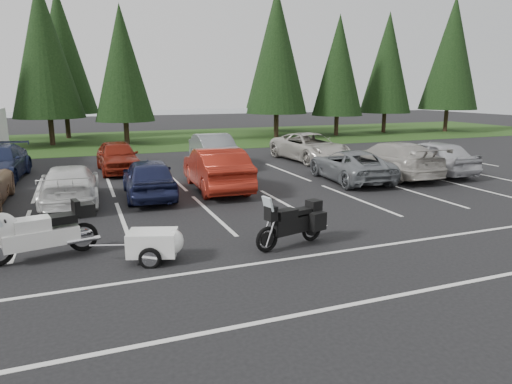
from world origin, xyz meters
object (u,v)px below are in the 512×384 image
Objects in this scene: car_near_8 at (432,157)px; adventure_motorcycle at (290,219)px; car_far_2 at (118,156)px; car_far_3 at (215,150)px; cargo_trailer at (153,246)px; car_near_6 at (350,165)px; car_near_4 at (149,178)px; car_near_7 at (391,159)px; car_near_5 at (216,169)px; car_far_4 at (310,147)px; car_near_3 at (70,184)px; touring_motorcycle at (40,226)px.

car_near_8 reaches higher than adventure_motorcycle.
car_far_2 is 4.77m from car_far_3.
adventure_motorcycle is at bearing 15.20° from cargo_trailer.
car_near_6 is 0.98× the size of car_far_3.
car_far_3 reaches higher than adventure_motorcycle.
car_near_4 is at bearing -86.62° from car_far_2.
car_near_7 reaches higher than car_near_4.
car_near_8 is at bearing 44.23° from cargo_trailer.
adventure_motorcycle is (-0.18, -7.12, -0.13)m from car_near_5.
car_far_4 is (-3.42, 5.56, -0.04)m from car_near_8.
car_near_8 is 1.07× the size of car_far_2.
cargo_trailer is (-0.87, -6.47, -0.37)m from car_near_4.
car_far_2 is 1.90× the size of adventure_motorcycle.
car_near_5 is at bearing -167.85° from car_near_4.
car_far_2 reaches higher than car_near_3.
cargo_trailer is 0.68× the size of adventure_motorcycle.
car_near_7 reaches higher than adventure_motorcycle.
touring_motorcycle reaches higher than adventure_motorcycle.
car_near_3 is 11.16m from car_near_6.
car_far_4 is 16.03m from cargo_trailer.
car_near_8 is at bearing 6.50° from touring_motorcycle.
cargo_trailer is (-9.37, -6.52, -0.30)m from car_near_6.
touring_motorcycle is (-0.58, -5.47, 0.11)m from car_near_3.
car_far_4 is at bearing -153.07° from car_near_3.
car_far_3 is at bearing -32.28° from car_near_8.
car_near_6 is at bearing 12.55° from touring_motorcycle.
car_near_7 is (2.33, 0.25, 0.12)m from car_near_6.
car_far_3 reaches higher than touring_motorcycle.
car_near_5 reaches higher than cargo_trailer.
touring_motorcycle is at bearing 61.55° from car_near_4.
car_near_7 reaches higher than touring_motorcycle.
car_far_3 is 2.13× the size of adventure_motorcycle.
car_near_4 is at bearing -179.88° from car_near_3.
car_near_8 is 17.12m from touring_motorcycle.
car_near_8 is at bearing -177.57° from car_near_3.
car_near_8 is 0.85× the size of car_far_4.
car_near_8 is at bearing -176.79° from car_near_4.
adventure_motorcycle is (3.08, -12.59, -0.04)m from car_far_2.
touring_motorcycle is (-11.74, -5.42, 0.11)m from car_near_6.
cargo_trailer is at bearing 65.26° from car_near_5.
car_near_8 reaches higher than car_far_2.
car_near_4 is at bearing 5.62° from car_near_6.
car_far_2 is 12.96m from adventure_motorcycle.
car_far_4 reaches higher than car_near_3.
car_near_3 is 0.93× the size of car_far_3.
car_near_4 is at bearing -154.26° from car_far_4.
car_near_7 is at bearing 9.72° from touring_motorcycle.
touring_motorcycle is 1.22× the size of adventure_motorcycle.
car_far_4 is at bearing 68.13° from cargo_trailer.
touring_motorcycle is (-5.90, -5.81, -0.05)m from car_near_5.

